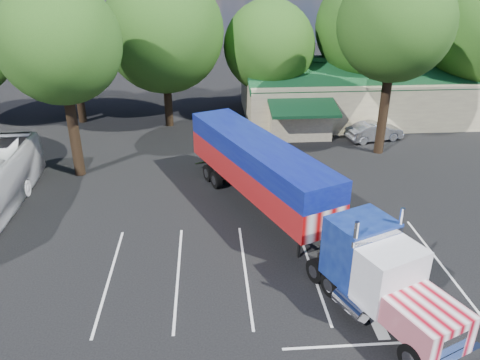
{
  "coord_description": "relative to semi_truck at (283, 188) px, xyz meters",
  "views": [
    {
      "loc": [
        -1.57,
        -24.23,
        13.52
      ],
      "look_at": [
        0.18,
        0.02,
        2.0
      ],
      "focal_mm": 35.0,
      "sensor_mm": 36.0,
      "label": 1
    }
  ],
  "objects": [
    {
      "name": "event_hall",
      "position": [
        11.42,
        19.96,
        -0.29
      ],
      "size": [
        24.2,
        14.12,
        5.55
      ],
      "color": "beige",
      "rests_on": "ground"
    },
    {
      "name": "semi_truck",
      "position": [
        0.0,
        0.0,
        0.0
      ],
      "size": [
        10.64,
        20.4,
        4.42
      ],
      "rotation": [
        0.0,
        0.0,
        0.4
      ],
      "color": "black",
      "rests_on": "ground"
    },
    {
      "name": "tree_row_d",
      "position": [
        1.68,
        19.65,
        4.08
      ],
      "size": [
        8.0,
        8.0,
        10.6
      ],
      "color": "black",
      "rests_on": "ground"
    },
    {
      "name": "tree_near_right",
      "position": [
        9.18,
        10.65,
        6.96
      ],
      "size": [
        8.0,
        8.0,
        13.5
      ],
      "color": "black",
      "rests_on": "ground"
    },
    {
      "name": "tree_row_e",
      "position": [
        10.68,
        20.15,
        5.59
      ],
      "size": [
        9.6,
        9.6,
        12.9
      ],
      "color": "black",
      "rests_on": "ground"
    },
    {
      "name": "bicycle",
      "position": [
        -0.52,
        3.15,
        -2.03
      ],
      "size": [
        1.49,
        1.85,
        0.94
      ],
      "primitive_type": "imported",
      "rotation": [
        0.0,
        0.0,
        0.57
      ],
      "color": "black",
      "rests_on": "ground"
    },
    {
      "name": "silver_sedan",
      "position": [
        9.68,
        13.23,
        -1.73
      ],
      "size": [
        4.93,
        2.67,
        1.54
      ],
      "primitive_type": "imported",
      "rotation": [
        0.0,
        0.0,
        1.81
      ],
      "color": "#A0A2A8",
      "rests_on": "ground"
    },
    {
      "name": "ground",
      "position": [
        -2.32,
        2.15,
        -2.5
      ],
      "size": [
        120.0,
        120.0,
        0.0
      ],
      "primitive_type": "plane",
      "color": "black",
      "rests_on": "ground"
    },
    {
      "name": "tree_row_b",
      "position": [
        -15.32,
        19.95,
        4.63
      ],
      "size": [
        8.4,
        8.4,
        11.35
      ],
      "color": "black",
      "rests_on": "ground"
    },
    {
      "name": "woman",
      "position": [
        2.18,
        2.15,
        -1.66
      ],
      "size": [
        0.52,
        0.68,
        1.68
      ],
      "primitive_type": "imported",
      "rotation": [
        0.0,
        0.0,
        1.77
      ],
      "color": "black",
      "rests_on": "ground"
    },
    {
      "name": "tree_near_left",
      "position": [
        -12.82,
        8.15,
        6.31
      ],
      "size": [
        7.6,
        7.6,
        12.65
      ],
      "color": "black",
      "rests_on": "ground"
    },
    {
      "name": "tree_row_c",
      "position": [
        -7.32,
        18.35,
        5.54
      ],
      "size": [
        10.0,
        10.0,
        13.05
      ],
      "color": "black",
      "rests_on": "ground"
    }
  ]
}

